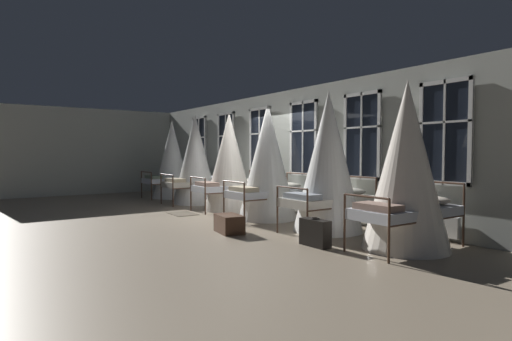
{
  "coord_description": "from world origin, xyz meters",
  "views": [
    {
      "loc": [
        8.54,
        -5.67,
        1.53
      ],
      "look_at": [
        0.4,
        0.03,
        1.09
      ],
      "focal_mm": 29.32,
      "sensor_mm": 36.0,
      "label": 1
    }
  ],
  "objects_px": {
    "cot_second": "(195,160)",
    "cot_fourth": "(268,163)",
    "cot_first": "(172,161)",
    "cot_fifth": "(328,163)",
    "suitcase_dark": "(315,233)",
    "cot_sixth": "(406,168)",
    "travel_trunk": "(229,224)",
    "cot_third": "(229,163)"
  },
  "relations": [
    {
      "from": "cot_second",
      "to": "cot_third",
      "type": "relative_size",
      "value": 1.03
    },
    {
      "from": "cot_fifth",
      "to": "travel_trunk",
      "type": "height_order",
      "value": "cot_fifth"
    },
    {
      "from": "cot_second",
      "to": "cot_third",
      "type": "xyz_separation_m",
      "value": [
        1.81,
        0.07,
        -0.03
      ]
    },
    {
      "from": "cot_third",
      "to": "travel_trunk",
      "type": "height_order",
      "value": "cot_third"
    },
    {
      "from": "cot_first",
      "to": "suitcase_dark",
      "type": "relative_size",
      "value": 4.57
    },
    {
      "from": "cot_fourth",
      "to": "cot_second",
      "type": "bearing_deg",
      "value": 90.35
    },
    {
      "from": "cot_fourth",
      "to": "cot_first",
      "type": "bearing_deg",
      "value": 89.45
    },
    {
      "from": "cot_fifth",
      "to": "cot_sixth",
      "type": "bearing_deg",
      "value": -93.17
    },
    {
      "from": "suitcase_dark",
      "to": "travel_trunk",
      "type": "height_order",
      "value": "suitcase_dark"
    },
    {
      "from": "cot_sixth",
      "to": "travel_trunk",
      "type": "xyz_separation_m",
      "value": [
        -2.74,
        -1.57,
        -1.11
      ]
    },
    {
      "from": "cot_first",
      "to": "cot_sixth",
      "type": "xyz_separation_m",
      "value": [
        9.08,
        -0.06,
        0.04
      ]
    },
    {
      "from": "cot_fifth",
      "to": "travel_trunk",
      "type": "xyz_separation_m",
      "value": [
        -0.95,
        -1.66,
        -1.14
      ]
    },
    {
      "from": "cot_first",
      "to": "travel_trunk",
      "type": "xyz_separation_m",
      "value": [
        6.34,
        -1.64,
        -1.07
      ]
    },
    {
      "from": "cot_third",
      "to": "travel_trunk",
      "type": "bearing_deg",
      "value": -119.95
    },
    {
      "from": "cot_fifth",
      "to": "suitcase_dark",
      "type": "relative_size",
      "value": 4.83
    },
    {
      "from": "cot_fourth",
      "to": "travel_trunk",
      "type": "distance_m",
      "value": 2.14
    },
    {
      "from": "cot_first",
      "to": "cot_fifth",
      "type": "height_order",
      "value": "cot_fifth"
    },
    {
      "from": "cot_third",
      "to": "cot_fourth",
      "type": "relative_size",
      "value": 0.97
    },
    {
      "from": "suitcase_dark",
      "to": "cot_fifth",
      "type": "bearing_deg",
      "value": 126.36
    },
    {
      "from": "cot_second",
      "to": "cot_fifth",
      "type": "bearing_deg",
      "value": -89.53
    },
    {
      "from": "cot_third",
      "to": "suitcase_dark",
      "type": "xyz_separation_m",
      "value": [
        4.46,
        -1.09,
        -1.02
      ]
    },
    {
      "from": "cot_fourth",
      "to": "suitcase_dark",
      "type": "distance_m",
      "value": 3.08
    },
    {
      "from": "cot_sixth",
      "to": "cot_third",
      "type": "bearing_deg",
      "value": 90.75
    },
    {
      "from": "cot_sixth",
      "to": "suitcase_dark",
      "type": "relative_size",
      "value": 4.72
    },
    {
      "from": "cot_second",
      "to": "travel_trunk",
      "type": "distance_m",
      "value": 4.88
    },
    {
      "from": "cot_sixth",
      "to": "cot_first",
      "type": "bearing_deg",
      "value": 91.04
    },
    {
      "from": "cot_sixth",
      "to": "travel_trunk",
      "type": "height_order",
      "value": "cot_sixth"
    },
    {
      "from": "cot_first",
      "to": "cot_fifth",
      "type": "bearing_deg",
      "value": -91.31
    },
    {
      "from": "cot_third",
      "to": "cot_fourth",
      "type": "xyz_separation_m",
      "value": [
        1.76,
        -0.05,
        0.03
      ]
    },
    {
      "from": "cot_first",
      "to": "cot_fourth",
      "type": "relative_size",
      "value": 0.97
    },
    {
      "from": "cot_fourth",
      "to": "suitcase_dark",
      "type": "height_order",
      "value": "cot_fourth"
    },
    {
      "from": "cot_fifth",
      "to": "cot_third",
      "type": "bearing_deg",
      "value": 89.88
    },
    {
      "from": "cot_second",
      "to": "cot_fourth",
      "type": "relative_size",
      "value": 1.0
    },
    {
      "from": "cot_third",
      "to": "cot_fifth",
      "type": "height_order",
      "value": "cot_fifth"
    },
    {
      "from": "cot_fourth",
      "to": "cot_fifth",
      "type": "xyz_separation_m",
      "value": [
        1.86,
        0.07,
        0.03
      ]
    },
    {
      "from": "cot_fourth",
      "to": "cot_sixth",
      "type": "bearing_deg",
      "value": -90.32
    },
    {
      "from": "cot_fourth",
      "to": "cot_third",
      "type": "bearing_deg",
      "value": 88.37
    },
    {
      "from": "cot_fourth",
      "to": "travel_trunk",
      "type": "xyz_separation_m",
      "value": [
        0.92,
        -1.59,
        -1.11
      ]
    },
    {
      "from": "cot_second",
      "to": "cot_fourth",
      "type": "bearing_deg",
      "value": -90.11
    },
    {
      "from": "cot_fifth",
      "to": "suitcase_dark",
      "type": "height_order",
      "value": "cot_fifth"
    },
    {
      "from": "cot_third",
      "to": "cot_sixth",
      "type": "height_order",
      "value": "cot_sixth"
    },
    {
      "from": "cot_first",
      "to": "cot_second",
      "type": "distance_m",
      "value": 1.85
    }
  ]
}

